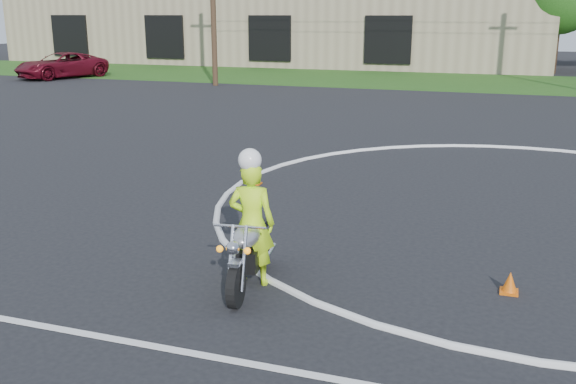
% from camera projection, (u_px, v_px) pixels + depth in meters
% --- Properties ---
extents(ground, '(120.00, 120.00, 0.00)m').
position_uv_depth(ground, '(532.00, 265.00, 9.63)').
color(ground, black).
rests_on(ground, ground).
extents(grass_strip, '(120.00, 10.00, 0.02)m').
position_uv_depth(grass_strip, '(519.00, 84.00, 34.25)').
color(grass_strip, '#1E4714').
rests_on(grass_strip, ground).
extents(primary_motorcycle, '(0.69, 1.97, 1.04)m').
position_uv_depth(primary_motorcycle, '(249.00, 252.00, 8.73)').
color(primary_motorcycle, black).
rests_on(primary_motorcycle, ground).
extents(rider_primary_grp, '(0.69, 0.50, 1.93)m').
position_uv_depth(rider_primary_grp, '(252.00, 219.00, 8.74)').
color(rider_primary_grp, '#C4FF1A').
rests_on(rider_primary_grp, ground).
extents(pickup_grp, '(4.20, 5.75, 1.45)m').
position_uv_depth(pickup_grp, '(61.00, 65.00, 37.06)').
color(pickup_grp, '#580A17').
rests_on(pickup_grp, ground).
extents(warehouse, '(41.00, 17.00, 8.30)m').
position_uv_depth(warehouse, '(281.00, 6.00, 50.55)').
color(warehouse, tan).
rests_on(warehouse, ground).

